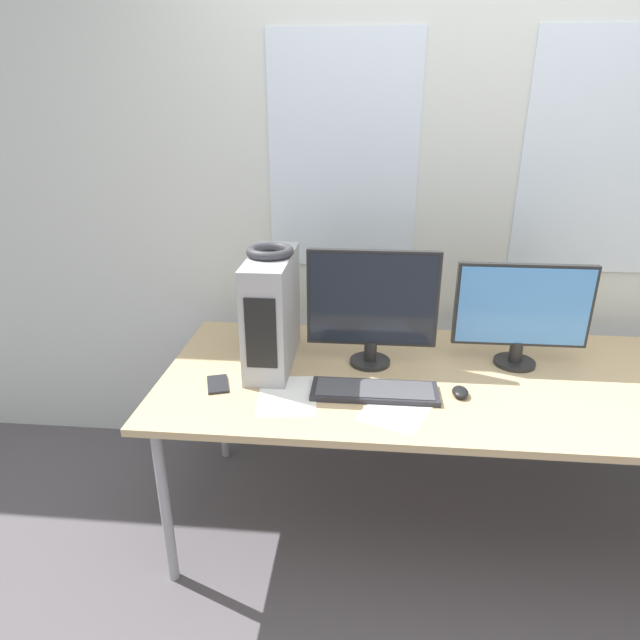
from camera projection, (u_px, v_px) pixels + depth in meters
name	position (u px, v px, depth m)	size (l,w,h in m)	color
ground_plane	(474.00, 619.00, 1.91)	(14.00, 14.00, 0.00)	#565156
wall_back	(465.00, 190.00, 2.40)	(8.00, 0.07, 2.70)	silver
desk	(472.00, 386.00, 2.09)	(2.43, 0.95, 0.72)	tan
pc_tower	(272.00, 311.00, 2.13)	(0.16, 0.47, 0.45)	#9E9EA3
headphones	(270.00, 251.00, 2.04)	(0.18, 0.18, 0.04)	#333338
monitor_main	(372.00, 304.00, 2.10)	(0.51, 0.17, 0.48)	black
monitor_right_near	(522.00, 311.00, 2.10)	(0.53, 0.17, 0.42)	black
keyboard	(374.00, 391.00, 1.96)	(0.46, 0.16, 0.02)	#28282D
mouse	(460.00, 392.00, 1.95)	(0.06, 0.08, 0.03)	black
cell_phone	(218.00, 384.00, 2.02)	(0.11, 0.15, 0.01)	#232328
paper_sheet_left	(399.00, 407.00, 1.87)	(0.31, 0.36, 0.00)	white
paper_sheet_front	(287.00, 396.00, 1.95)	(0.24, 0.32, 0.00)	white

